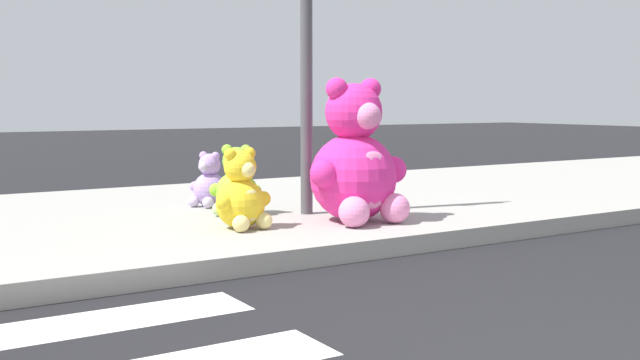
{
  "coord_description": "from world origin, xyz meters",
  "views": [
    {
      "loc": [
        -2.47,
        -1.42,
        1.16
      ],
      "look_at": [
        0.65,
        3.6,
        0.55
      ],
      "focal_mm": 41.97,
      "sensor_mm": 36.0,
      "label": 1
    }
  ],
  "objects_px": {
    "sign_pole": "(306,25)",
    "plush_lime": "(236,187)",
    "plush_pink_large": "(356,164)",
    "plush_lavender": "(209,184)",
    "plush_yellow": "(242,196)"
  },
  "relations": [
    {
      "from": "plush_lavender",
      "to": "plush_yellow",
      "type": "bearing_deg",
      "value": -102.41
    },
    {
      "from": "sign_pole",
      "to": "plush_yellow",
      "type": "bearing_deg",
      "value": -154.06
    },
    {
      "from": "plush_pink_large",
      "to": "plush_lavender",
      "type": "distance_m",
      "value": 1.69
    },
    {
      "from": "sign_pole",
      "to": "plush_yellow",
      "type": "distance_m",
      "value": 1.72
    },
    {
      "from": "plush_lavender",
      "to": "plush_lime",
      "type": "height_order",
      "value": "plush_lime"
    },
    {
      "from": "sign_pole",
      "to": "plush_lavender",
      "type": "bearing_deg",
      "value": 121.16
    },
    {
      "from": "sign_pole",
      "to": "plush_pink_large",
      "type": "xyz_separation_m",
      "value": [
        0.14,
        -0.59,
        -1.21
      ]
    },
    {
      "from": "sign_pole",
      "to": "plush_lime",
      "type": "distance_m",
      "value": 1.58
    },
    {
      "from": "plush_pink_large",
      "to": "plush_lime",
      "type": "relative_size",
      "value": 1.92
    },
    {
      "from": "plush_yellow",
      "to": "plush_pink_large",
      "type": "bearing_deg",
      "value": -9.57
    },
    {
      "from": "sign_pole",
      "to": "plush_pink_large",
      "type": "distance_m",
      "value": 1.35
    },
    {
      "from": "sign_pole",
      "to": "plush_lavender",
      "type": "xyz_separation_m",
      "value": [
        -0.56,
        0.93,
        -1.48
      ]
    },
    {
      "from": "plush_lime",
      "to": "sign_pole",
      "type": "bearing_deg",
      "value": -27.47
    },
    {
      "from": "sign_pole",
      "to": "plush_lime",
      "type": "relative_size",
      "value": 5.03
    },
    {
      "from": "plush_lavender",
      "to": "plush_lime",
      "type": "xyz_separation_m",
      "value": [
        -0.01,
        -0.63,
        0.04
      ]
    }
  ]
}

